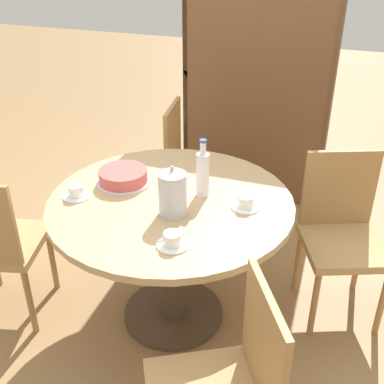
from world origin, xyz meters
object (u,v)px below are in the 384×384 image
(water_bottle, at_px, (203,173))
(cup_a, at_px, (246,203))
(chair_d, at_px, (342,232))
(cup_b, at_px, (76,192))
(chair_a, at_px, (192,166))
(coffee_pot, at_px, (173,193))
(cup_c, at_px, (172,241))
(bookshelf, at_px, (258,78))
(cake_main, at_px, (123,177))

(water_bottle, bearing_deg, cup_a, -11.79)
(chair_d, distance_m, cup_b, 1.41)
(chair_a, bearing_deg, coffee_pot, -174.32)
(chair_d, bearing_deg, coffee_pot, -167.88)
(chair_a, height_order, cup_a, chair_a)
(chair_a, bearing_deg, cup_a, -154.91)
(cup_b, xyz_separation_m, cup_c, (0.60, -0.23, 0.00))
(bookshelf, distance_m, water_bottle, 1.48)
(cup_b, height_order, cup_c, same)
(cake_main, bearing_deg, cup_c, -44.35)
(cup_c, bearing_deg, cake_main, 135.65)
(chair_d, bearing_deg, water_bottle, -178.20)
(coffee_pot, relative_size, cup_a, 1.80)
(water_bottle, bearing_deg, cake_main, -177.48)
(cup_b, bearing_deg, bookshelf, 72.67)
(bookshelf, bearing_deg, chair_a, 67.67)
(bookshelf, relative_size, water_bottle, 6.55)
(coffee_pot, bearing_deg, water_bottle, 70.64)
(water_bottle, relative_size, cake_main, 1.07)
(chair_d, bearing_deg, cup_b, -179.42)
(chair_d, bearing_deg, chair_a, 132.34)
(cake_main, height_order, cup_b, cake_main)
(cup_c, bearing_deg, cup_a, 61.69)
(coffee_pot, height_order, water_bottle, water_bottle)
(bookshelf, height_order, coffee_pot, bookshelf)
(chair_a, distance_m, cup_b, 1.09)
(chair_d, bearing_deg, cake_main, 174.21)
(water_bottle, bearing_deg, cup_c, -88.07)
(coffee_pot, bearing_deg, bookshelf, 89.29)
(bookshelf, xyz_separation_m, coffee_pot, (-0.02, -1.69, -0.07))
(cup_b, bearing_deg, water_bottle, 20.91)
(cup_c, bearing_deg, bookshelf, 92.06)
(chair_d, height_order, cake_main, chair_d)
(water_bottle, height_order, cup_c, water_bottle)
(cup_a, distance_m, cup_b, 0.83)
(coffee_pot, xyz_separation_m, cup_c, (0.09, -0.24, -0.09))
(chair_d, xyz_separation_m, water_bottle, (-0.69, -0.30, 0.39))
(bookshelf, bearing_deg, water_bottle, 92.10)
(chair_a, height_order, bookshelf, bookshelf)
(bookshelf, distance_m, cup_c, 1.93)
(coffee_pot, height_order, cup_b, coffee_pot)
(coffee_pot, relative_size, water_bottle, 0.84)
(chair_a, distance_m, cake_main, 0.88)
(coffee_pot, bearing_deg, chair_a, 104.24)
(cake_main, bearing_deg, cup_b, -127.56)
(chair_a, xyz_separation_m, water_bottle, (0.33, -0.80, 0.39))
(cup_c, bearing_deg, chair_a, 105.52)
(water_bottle, height_order, cake_main, water_bottle)
(cake_main, bearing_deg, chair_d, 16.02)
(coffee_pot, distance_m, cup_a, 0.36)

